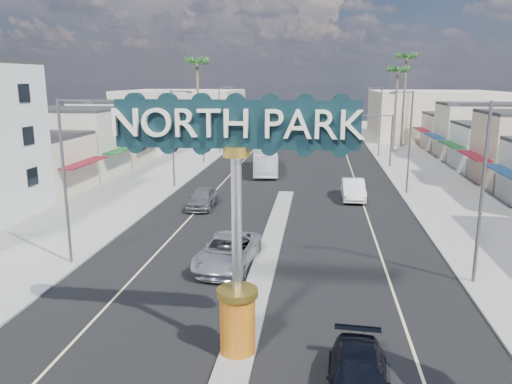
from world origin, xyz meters
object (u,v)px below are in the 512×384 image
(gateway_sign, at_px, (236,200))
(traffic_signal_left, at_px, (218,128))
(traffic_signal_right, at_px, (376,130))
(streetlight_l_near, at_px, (67,174))
(car_parked_left, at_px, (202,198))
(streetlight_r_far, at_px, (379,118))
(streetlight_r_near, at_px, (479,184))
(suv_left, at_px, (227,251))
(car_parked_right, at_px, (353,189))
(palm_right_far, at_px, (406,62))
(streetlight_r_mid, at_px, (408,137))
(streetlight_l_mid, at_px, (174,134))
(city_bus, at_px, (265,159))
(streetlight_l_far, at_px, (221,116))
(suv_right, at_px, (358,379))
(palm_left_far, at_px, (197,67))
(palm_right_mid, at_px, (398,74))

(gateway_sign, bearing_deg, traffic_signal_left, 102.33)
(traffic_signal_right, bearing_deg, streetlight_l_near, -119.99)
(car_parked_left, bearing_deg, streetlight_r_far, 59.80)
(streetlight_r_near, bearing_deg, suv_left, 176.17)
(car_parked_right, bearing_deg, palm_right_far, 74.36)
(streetlight_r_mid, bearing_deg, streetlight_r_near, -90.00)
(streetlight_l_mid, distance_m, city_bus, 12.28)
(streetlight_l_near, xyz_separation_m, streetlight_l_mid, (0.00, 20.00, 0.00))
(streetlight_r_mid, height_order, car_parked_right, streetlight_r_mid)
(traffic_signal_left, bearing_deg, streetlight_l_far, 98.86)
(gateway_sign, xyz_separation_m, streetlight_r_mid, (10.43, 28.02, -0.86))
(streetlight_l_far, relative_size, city_bus, 0.85)
(gateway_sign, relative_size, streetlight_l_mid, 1.02)
(traffic_signal_left, relative_size, suv_left, 1.01)
(traffic_signal_right, height_order, streetlight_r_mid, streetlight_r_mid)
(streetlight_l_near, bearing_deg, suv_right, -34.64)
(palm_left_far, distance_m, suv_right, 54.06)
(streetlight_l_far, distance_m, suv_right, 54.29)
(streetlight_l_near, xyz_separation_m, palm_right_far, (25.43, 52.00, 7.32))
(traffic_signal_left, height_order, city_bus, traffic_signal_left)
(streetlight_l_far, relative_size, palm_right_far, 0.64)
(palm_right_far, distance_m, suv_right, 64.11)
(suv_right, bearing_deg, gateway_sign, 157.01)
(streetlight_r_mid, distance_m, palm_right_mid, 26.71)
(streetlight_l_far, relative_size, streetlight_r_mid, 1.00)
(streetlight_l_far, bearing_deg, streetlight_r_far, 0.00)
(traffic_signal_right, height_order, palm_left_far, palm_left_far)
(streetlight_r_near, relative_size, suv_left, 1.51)
(palm_right_mid, xyz_separation_m, palm_right_far, (2.00, 6.00, 1.78))
(traffic_signal_right, relative_size, streetlight_l_far, 0.67)
(suv_right, height_order, car_parked_left, car_parked_left)
(streetlight_r_near, distance_m, palm_right_mid, 46.40)
(suv_left, bearing_deg, car_parked_left, 114.21)
(palm_left_far, bearing_deg, streetlight_l_near, -86.33)
(streetlight_r_near, height_order, suv_left, streetlight_r_near)
(palm_right_far, height_order, suv_right, palm_right_far)
(traffic_signal_right, bearing_deg, streetlight_l_mid, -144.50)
(traffic_signal_right, xyz_separation_m, streetlight_r_near, (1.25, -33.99, 0.79))
(streetlight_r_far, bearing_deg, streetlight_l_far, 180.00)
(streetlight_l_mid, bearing_deg, streetlight_r_near, -43.79)
(palm_right_far, bearing_deg, streetlight_r_mid, -98.12)
(streetlight_r_far, bearing_deg, suv_right, -96.83)
(traffic_signal_left, bearing_deg, city_bus, -38.43)
(palm_left_far, bearing_deg, streetlight_r_mid, -40.48)
(streetlight_l_mid, relative_size, palm_left_far, 0.69)
(streetlight_l_far, bearing_deg, streetlight_l_mid, -90.00)
(traffic_signal_left, distance_m, suv_left, 34.11)
(traffic_signal_right, relative_size, suv_left, 1.01)
(streetlight_l_far, height_order, car_parked_right, streetlight_l_far)
(traffic_signal_right, xyz_separation_m, streetlight_l_near, (-19.62, -33.99, 0.79))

